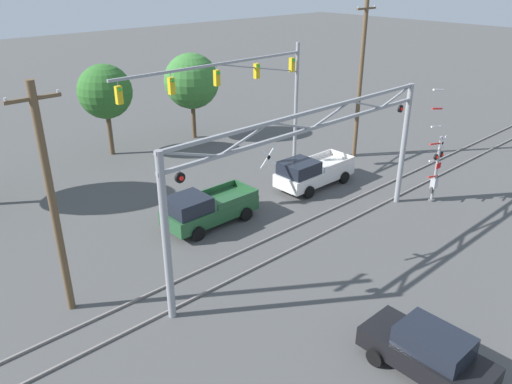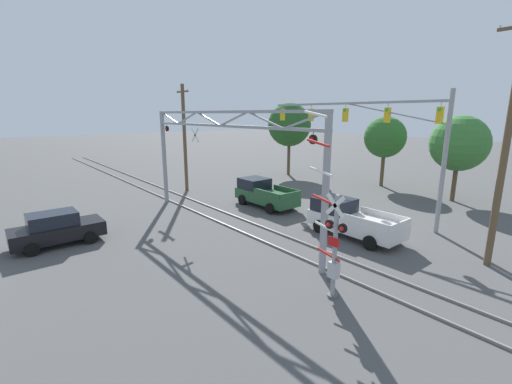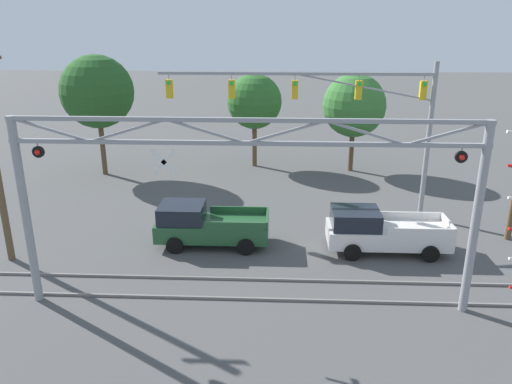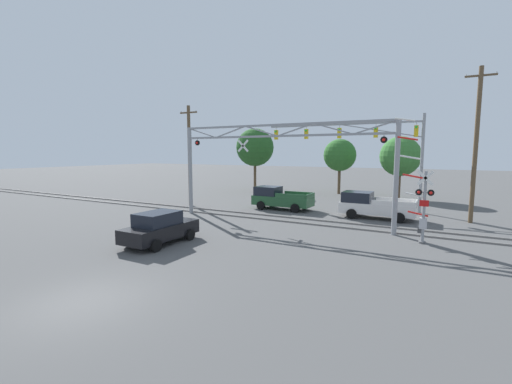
{
  "view_description": "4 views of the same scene",
  "coord_description": "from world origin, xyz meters",
  "px_view_note": "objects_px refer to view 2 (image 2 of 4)",
  "views": [
    {
      "loc": [
        -15.27,
        1.0,
        11.99
      ],
      "look_at": [
        -0.72,
        17.0,
        2.16
      ],
      "focal_mm": 35.0,
      "sensor_mm": 36.0,
      "label": 1
    },
    {
      "loc": [
        15.85,
        3.91,
        6.41
      ],
      "look_at": [
        -0.69,
        17.38,
        1.52
      ],
      "focal_mm": 24.0,
      "sensor_mm": 36.0,
      "label": 2
    },
    {
      "loc": [
        1.03,
        -0.89,
        9.39
      ],
      "look_at": [
        0.25,
        15.88,
        3.63
      ],
      "focal_mm": 35.0,
      "sensor_mm": 36.0,
      "label": 3
    },
    {
      "loc": [
        9.76,
        -6.38,
        4.72
      ],
      "look_at": [
        -1.68,
        14.41,
        1.95
      ],
      "focal_mm": 24.0,
      "sensor_mm": 36.0,
      "label": 4
    }
  ],
  "objects_px": {
    "sedan_waiting": "(57,229)",
    "utility_pole_left": "(185,137)",
    "pickup_truck_following": "(350,219)",
    "background_tree_beyond_span": "(385,137)",
    "crossing_signal_mast": "(332,241)",
    "traffic_signal_span": "(382,129)",
    "crossing_gantry": "(221,151)",
    "pickup_truck_lead": "(264,193)",
    "background_tree_far_left_verge": "(459,144)",
    "utility_pole_right": "(506,143)",
    "background_tree_far_right_verge": "(289,125)"
  },
  "relations": [
    {
      "from": "utility_pole_right",
      "to": "pickup_truck_following",
      "type": "bearing_deg",
      "value": -166.2
    },
    {
      "from": "sedan_waiting",
      "to": "utility_pole_left",
      "type": "relative_size",
      "value": 0.48
    },
    {
      "from": "pickup_truck_lead",
      "to": "sedan_waiting",
      "type": "distance_m",
      "value": 12.84
    },
    {
      "from": "traffic_signal_span",
      "to": "pickup_truck_following",
      "type": "height_order",
      "value": "traffic_signal_span"
    },
    {
      "from": "crossing_signal_mast",
      "to": "utility_pole_right",
      "type": "relative_size",
      "value": 0.64
    },
    {
      "from": "pickup_truck_lead",
      "to": "crossing_gantry",
      "type": "bearing_deg",
      "value": -66.96
    },
    {
      "from": "utility_pole_left",
      "to": "background_tree_far_left_verge",
      "type": "distance_m",
      "value": 21.0
    },
    {
      "from": "traffic_signal_span",
      "to": "pickup_truck_lead",
      "type": "height_order",
      "value": "traffic_signal_span"
    },
    {
      "from": "sedan_waiting",
      "to": "crossing_gantry",
      "type": "bearing_deg",
      "value": 69.45
    },
    {
      "from": "traffic_signal_span",
      "to": "background_tree_beyond_span",
      "type": "xyz_separation_m",
      "value": [
        -5.06,
        9.08,
        -1.15
      ]
    },
    {
      "from": "pickup_truck_lead",
      "to": "utility_pole_right",
      "type": "relative_size",
      "value": 0.48
    },
    {
      "from": "pickup_truck_lead",
      "to": "background_tree_beyond_span",
      "type": "distance_m",
      "value": 13.34
    },
    {
      "from": "pickup_truck_following",
      "to": "background_tree_beyond_span",
      "type": "height_order",
      "value": "background_tree_beyond_span"
    },
    {
      "from": "sedan_waiting",
      "to": "background_tree_far_left_verge",
      "type": "bearing_deg",
      "value": 70.5
    },
    {
      "from": "utility_pole_left",
      "to": "utility_pole_right",
      "type": "distance_m",
      "value": 21.73
    },
    {
      "from": "utility_pole_right",
      "to": "background_tree_beyond_span",
      "type": "relative_size",
      "value": 1.65
    },
    {
      "from": "traffic_signal_span",
      "to": "utility_pole_left",
      "type": "xyz_separation_m",
      "value": [
        -14.45,
        -5.6,
        -1.0
      ]
    },
    {
      "from": "pickup_truck_lead",
      "to": "background_tree_far_right_verge",
      "type": "bearing_deg",
      "value": 127.89
    },
    {
      "from": "utility_pole_left",
      "to": "background_tree_beyond_span",
      "type": "distance_m",
      "value": 17.43
    },
    {
      "from": "sedan_waiting",
      "to": "utility_pole_left",
      "type": "distance_m",
      "value": 13.5
    },
    {
      "from": "background_tree_far_left_verge",
      "to": "background_tree_far_right_verge",
      "type": "height_order",
      "value": "background_tree_far_right_verge"
    },
    {
      "from": "crossing_signal_mast",
      "to": "traffic_signal_span",
      "type": "bearing_deg",
      "value": 113.87
    },
    {
      "from": "crossing_gantry",
      "to": "utility_pole_left",
      "type": "height_order",
      "value": "utility_pole_left"
    },
    {
      "from": "pickup_truck_following",
      "to": "crossing_signal_mast",
      "type": "bearing_deg",
      "value": -59.88
    },
    {
      "from": "crossing_signal_mast",
      "to": "traffic_signal_span",
      "type": "height_order",
      "value": "traffic_signal_span"
    },
    {
      "from": "utility_pole_left",
      "to": "pickup_truck_lead",
      "type": "bearing_deg",
      "value": 13.45
    },
    {
      "from": "background_tree_beyond_span",
      "to": "background_tree_far_right_verge",
      "type": "relative_size",
      "value": 0.82
    },
    {
      "from": "sedan_waiting",
      "to": "crossing_signal_mast",
      "type": "bearing_deg",
      "value": 29.3
    },
    {
      "from": "crossing_signal_mast",
      "to": "background_tree_beyond_span",
      "type": "relative_size",
      "value": 1.05
    },
    {
      "from": "pickup_truck_lead",
      "to": "background_tree_far_right_verge",
      "type": "height_order",
      "value": "background_tree_far_right_verge"
    },
    {
      "from": "pickup_truck_lead",
      "to": "utility_pole_right",
      "type": "distance_m",
      "value": 14.33
    },
    {
      "from": "crossing_signal_mast",
      "to": "utility_pole_left",
      "type": "height_order",
      "value": "utility_pole_left"
    },
    {
      "from": "crossing_signal_mast",
      "to": "background_tree_far_left_verge",
      "type": "relative_size",
      "value": 1.03
    },
    {
      "from": "pickup_truck_following",
      "to": "background_tree_far_left_verge",
      "type": "bearing_deg",
      "value": 88.27
    },
    {
      "from": "utility_pole_left",
      "to": "utility_pole_right",
      "type": "relative_size",
      "value": 0.86
    },
    {
      "from": "traffic_signal_span",
      "to": "pickup_truck_following",
      "type": "xyz_separation_m",
      "value": [
        0.97,
        -4.03,
        -4.61
      ]
    },
    {
      "from": "sedan_waiting",
      "to": "utility_pole_right",
      "type": "relative_size",
      "value": 0.41
    },
    {
      "from": "utility_pole_left",
      "to": "background_tree_far_left_verge",
      "type": "height_order",
      "value": "utility_pole_left"
    },
    {
      "from": "pickup_truck_lead",
      "to": "background_tree_far_left_verge",
      "type": "distance_m",
      "value": 14.72
    },
    {
      "from": "traffic_signal_span",
      "to": "crossing_signal_mast",
      "type": "bearing_deg",
      "value": -66.13
    },
    {
      "from": "traffic_signal_span",
      "to": "background_tree_beyond_span",
      "type": "relative_size",
      "value": 2.11
    },
    {
      "from": "background_tree_beyond_span",
      "to": "pickup_truck_following",
      "type": "bearing_deg",
      "value": -65.28
    },
    {
      "from": "pickup_truck_following",
      "to": "sedan_waiting",
      "type": "height_order",
      "value": "pickup_truck_following"
    },
    {
      "from": "background_tree_beyond_span",
      "to": "utility_pole_right",
      "type": "bearing_deg",
      "value": -43.81
    },
    {
      "from": "crossing_gantry",
      "to": "sedan_waiting",
      "type": "bearing_deg",
      "value": -110.55
    },
    {
      "from": "traffic_signal_span",
      "to": "background_tree_far_left_verge",
      "type": "height_order",
      "value": "traffic_signal_span"
    },
    {
      "from": "crossing_gantry",
      "to": "background_tree_beyond_span",
      "type": "distance_m",
      "value": 17.73
    },
    {
      "from": "background_tree_beyond_span",
      "to": "background_tree_far_left_verge",
      "type": "distance_m",
      "value": 6.46
    },
    {
      "from": "pickup_truck_lead",
      "to": "pickup_truck_following",
      "type": "xyz_separation_m",
      "value": [
        7.53,
        -0.31,
        0.0
      ]
    },
    {
      "from": "utility_pole_right",
      "to": "traffic_signal_span",
      "type": "bearing_deg",
      "value": 160.2
    }
  ]
}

